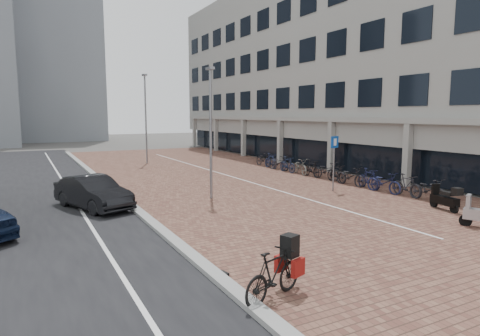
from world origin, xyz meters
name	(u,v)px	position (x,y,z in m)	size (l,w,h in m)	color
ground	(322,226)	(0.00, 0.00, 0.00)	(140.00, 140.00, 0.00)	#474442
plaza_brick	(223,176)	(2.00, 12.00, 0.01)	(14.50, 42.00, 0.04)	brown
street_asphalt	(23,191)	(-9.00, 12.00, 0.01)	(8.00, 50.00, 0.03)	black
curb	(105,184)	(-5.10, 12.00, 0.07)	(0.35, 42.00, 0.14)	gray
lane_line	(67,187)	(-7.00, 12.00, 0.02)	(0.12, 44.00, 0.00)	white
parking_line	(226,175)	(2.20, 12.00, 0.04)	(0.10, 30.00, 0.00)	white
office_building	(325,56)	(12.97, 16.00, 8.44)	(8.40, 40.00, 15.00)	gray
car_dark	(93,193)	(-6.50, 6.35, 0.66)	(1.40, 4.03, 1.33)	black
hero_bike	(274,274)	(-4.50, -3.99, 0.55)	(1.83, 1.07, 1.25)	black
shoes	(222,276)	(-4.96, -2.46, 0.05)	(0.39, 0.32, 0.10)	black
scooter_mid	(445,198)	(5.70, -0.48, 0.51)	(0.46, 1.48, 1.02)	black
parking_sign	(334,154)	(4.51, 4.71, 1.86)	(0.56, 0.18, 2.73)	slate
lamp_near	(211,135)	(-1.50, 5.93, 2.88)	(0.12, 0.12, 5.75)	slate
lamp_far	(146,120)	(-0.50, 20.40, 3.35)	(0.12, 0.12, 6.71)	gray
bike_row	(324,171)	(6.53, 7.90, 0.52)	(1.30, 15.80, 1.05)	#222228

